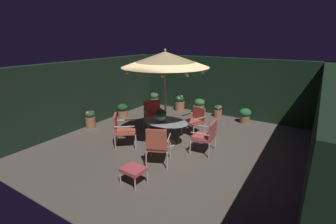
{
  "coord_description": "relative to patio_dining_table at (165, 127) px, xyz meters",
  "views": [
    {
      "loc": [
        3.5,
        -6.02,
        3.17
      ],
      "look_at": [
        -0.25,
        0.0,
        0.99
      ],
      "focal_mm": 26.18,
      "sensor_mm": 36.0,
      "label": 1
    }
  ],
  "objects": [
    {
      "name": "patio_chair_north",
      "position": [
        -1.02,
        -0.82,
        0.02
      ],
      "size": [
        0.86,
        0.86,
        0.99
      ],
      "color": "#B5B6AC",
      "rests_on": "ground_plane"
    },
    {
      "name": "patio_chair_northeast",
      "position": [
        0.53,
        -1.2,
        0.03
      ],
      "size": [
        0.76,
        0.79,
        1.04
      ],
      "color": "#B8ADA4",
      "rests_on": "ground_plane"
    },
    {
      "name": "potted_plant_back_left",
      "position": [
        -3.1,
        -0.23,
        -0.24
      ],
      "size": [
        0.36,
        0.36,
        0.64
      ],
      "color": "#9E6643",
      "rests_on": "ground_plane"
    },
    {
      "name": "potted_plant_left_far",
      "position": [
        -1.42,
        3.42,
        -0.22
      ],
      "size": [
        0.42,
        0.42,
        0.66
      ],
      "color": "#AE6A4E",
      "rests_on": "ground_plane"
    },
    {
      "name": "patio_chair_east",
      "position": [
        1.3,
        0.13,
        -0.02
      ],
      "size": [
        0.64,
        0.7,
        0.93
      ],
      "color": "#B7B3A8",
      "rests_on": "ground_plane"
    },
    {
      "name": "patio_umbrella",
      "position": [
        0.0,
        0.0,
        2.01
      ],
      "size": [
        2.48,
        2.48,
        2.86
      ],
      "color": "#BAB7A8",
      "rests_on": "ground_plane"
    },
    {
      "name": "patio_chair_south",
      "position": [
        -1.03,
        0.82,
        0.03
      ],
      "size": [
        0.85,
        0.86,
        1.04
      ],
      "color": "#B9AFAB",
      "rests_on": "ground_plane"
    },
    {
      "name": "hedge_backdrop_left",
      "position": [
        -3.45,
        0.14,
        0.63
      ],
      "size": [
        0.3,
        7.77,
        2.39
      ],
      "primitive_type": "cube",
      "color": "black",
      "rests_on": "ground_plane"
    },
    {
      "name": "ground_plane",
      "position": [
        0.25,
        0.14,
        -0.57
      ],
      "size": [
        7.7,
        7.77,
        0.02
      ],
      "primitive_type": "cube",
      "color": "#5C5248"
    },
    {
      "name": "potted_plant_left_near",
      "position": [
        -2.77,
        3.36,
        -0.22
      ],
      "size": [
        0.4,
        0.4,
        0.64
      ],
      "color": "#A56349",
      "rests_on": "ground_plane"
    },
    {
      "name": "patio_dining_table",
      "position": [
        0.0,
        0.0,
        0.0
      ],
      "size": [
        1.45,
        1.03,
        0.74
      ],
      "color": "#BAB5A7",
      "rests_on": "ground_plane"
    },
    {
      "name": "potted_plant_back_center",
      "position": [
        -0.45,
        3.43,
        -0.22
      ],
      "size": [
        0.45,
        0.45,
        0.65
      ],
      "color": "#7C6E4F",
      "rests_on": "ground_plane"
    },
    {
      "name": "potted_plant_right_far",
      "position": [
        1.53,
        3.27,
        -0.25
      ],
      "size": [
        0.45,
        0.45,
        0.57
      ],
      "color": "#8A6443",
      "rests_on": "ground_plane"
    },
    {
      "name": "centerpiece_planter",
      "position": [
        -0.11,
        -0.08,
        0.39
      ],
      "size": [
        0.34,
        0.34,
        0.39
      ],
      "color": "silver",
      "rests_on": "patio_dining_table"
    },
    {
      "name": "potted_plant_front_corner",
      "position": [
        0.39,
        3.42,
        -0.31
      ],
      "size": [
        0.34,
        0.34,
        0.5
      ],
      "color": "#9F5E44",
      "rests_on": "ground_plane"
    },
    {
      "name": "ottoman_footrest",
      "position": [
        0.55,
        -2.19,
        -0.22
      ],
      "size": [
        0.53,
        0.46,
        0.39
      ],
      "color": "#B6AFA9",
      "rests_on": "ground_plane"
    },
    {
      "name": "hedge_backdrop_right",
      "position": [
        3.96,
        0.14,
        0.63
      ],
      "size": [
        0.3,
        7.77,
        2.39
      ],
      "primitive_type": "cube",
      "color": "black",
      "rests_on": "ground_plane"
    },
    {
      "name": "patio_chair_southeast",
      "position": [
        0.41,
        1.24,
        -0.03
      ],
      "size": [
        0.74,
        0.72,
        0.92
      ],
      "color": "#BAADA4",
      "rests_on": "ground_plane"
    },
    {
      "name": "potted_plant_back_right",
      "position": [
        -2.95,
        1.34,
        -0.27
      ],
      "size": [
        0.45,
        0.45,
        0.55
      ],
      "color": "#A9684A",
      "rests_on": "ground_plane"
    },
    {
      "name": "hedge_backdrop_rear",
      "position": [
        0.25,
        3.88,
        0.63
      ],
      "size": [
        7.7,
        0.3,
        2.39
      ],
      "primitive_type": "cube",
      "color": "black",
      "rests_on": "ground_plane"
    }
  ]
}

